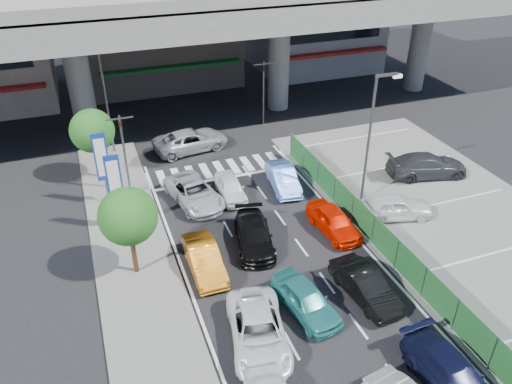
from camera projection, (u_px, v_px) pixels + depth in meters
name	position (u px, v px, depth m)	size (l,w,h in m)	color
ground	(297.00, 291.00, 23.88)	(120.00, 120.00, 0.00)	black
parking_lot	(457.00, 222.00, 28.70)	(12.00, 28.00, 0.06)	#575755
sidewalk_left	(137.00, 271.00, 25.00)	(4.00, 30.00, 0.12)	#575755
fence_run	(384.00, 241.00, 25.77)	(0.16, 22.00, 1.80)	#1E5726
expressway	(180.00, 10.00, 36.94)	(64.00, 14.00, 10.75)	#61615C
building_center	(155.00, 1.00, 46.39)	(14.00, 10.90, 15.00)	gray
building_east	(314.00, 8.00, 51.07)	(12.00, 10.90, 12.00)	gray
traffic_light_left	(122.00, 135.00, 29.62)	(1.60, 1.24, 5.20)	#595B60
traffic_light_right	(264.00, 77.00, 38.67)	(1.60, 1.24, 5.20)	#595B60
street_lamp_right	(373.00, 129.00, 28.31)	(1.65, 0.22, 8.00)	#595B60
street_lamp_left	(107.00, 89.00, 33.96)	(1.65, 0.22, 8.00)	#595B60
signboard_near	(115.00, 183.00, 26.57)	(0.80, 0.14, 4.70)	#595B60
signboard_far	(102.00, 159.00, 28.86)	(0.80, 0.14, 4.70)	#595B60
tree_near	(128.00, 217.00, 23.26)	(2.80, 2.80, 4.80)	#382314
tree_far	(92.00, 131.00, 31.44)	(2.80, 2.80, 4.80)	#382314
minivan_navy_back	(453.00, 377.00, 18.84)	(1.93, 4.76, 1.38)	black
sedan_white_mid_left	(258.00, 331.00, 20.80)	(2.29, 4.97, 1.38)	white
taxi_teal_mid	(306.00, 300.00, 22.39)	(1.63, 4.05, 1.38)	teal
hatch_black_mid_right	(365.00, 286.00, 23.19)	(1.45, 4.15, 1.37)	black
taxi_orange_left	(204.00, 259.00, 24.83)	(1.46, 4.19, 1.38)	#C26C13
sedan_black_mid	(254.00, 235.00, 26.59)	(1.83, 4.51, 1.31)	black
taxi_orange_right	(334.00, 221.00, 27.66)	(1.63, 4.05, 1.38)	red
wagon_silver_front_left	(194.00, 193.00, 30.24)	(2.29, 4.97, 1.38)	#B5B9BD
sedan_white_front_mid	(231.00, 188.00, 30.88)	(1.49, 3.70, 1.26)	white
kei_truck_front_right	(283.00, 178.00, 31.77)	(1.46, 4.19, 1.38)	#5B86EC
crossing_wagon_silver	(191.00, 140.00, 36.35)	(2.52, 5.46, 1.52)	#A3A7AA
parked_sedan_white	(395.00, 206.00, 28.76)	(1.72, 4.26, 1.45)	white
parked_sedan_dgrey	(427.00, 165.00, 32.93)	(2.16, 5.31, 1.54)	#313236
traffic_cone	(392.00, 215.00, 28.74)	(0.35, 0.35, 0.68)	#E9450C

